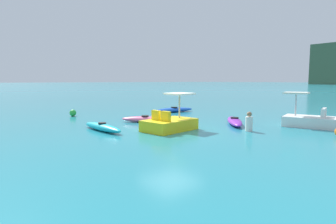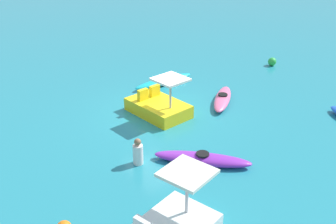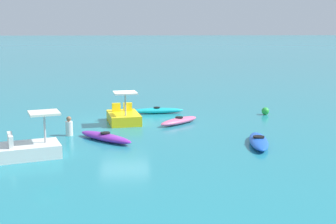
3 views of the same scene
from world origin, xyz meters
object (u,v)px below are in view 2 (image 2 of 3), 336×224
at_px(kayak_purple, 202,159).
at_px(kayak_cyan, 164,81).
at_px(kayak_pink, 223,99).
at_px(buoy_green, 272,62).
at_px(pedal_boat_yellow, 158,106).
at_px(person_near_shore, 138,153).

height_order(kayak_purple, kayak_cyan, same).
xyz_separation_m(kayak_purple, kayak_pink, (-3.48, -3.23, 0.00)).
xyz_separation_m(kayak_purple, kayak_cyan, (-2.49, -6.20, -0.00)).
relative_size(kayak_pink, buoy_green, 5.54).
distance_m(kayak_purple, pedal_boat_yellow, 3.80).
bearing_deg(kayak_purple, person_near_shore, -32.82).
bearing_deg(kayak_pink, kayak_purple, 42.90).
xyz_separation_m(kayak_cyan, pedal_boat_yellow, (1.80, 2.47, 0.17)).
relative_size(kayak_purple, person_near_shore, 3.01).
bearing_deg(buoy_green, kayak_cyan, -7.63).
height_order(kayak_purple, pedal_boat_yellow, pedal_boat_yellow).
distance_m(kayak_purple, buoy_green, 10.09).
bearing_deg(person_near_shore, kayak_cyan, -129.20).
xyz_separation_m(kayak_pink, buoy_green, (-5.05, -2.16, 0.05)).
relative_size(kayak_purple, buoy_green, 6.34).
relative_size(kayak_purple, kayak_pink, 1.14).
bearing_deg(buoy_green, pedal_boat_yellow, 11.95).
bearing_deg(person_near_shore, kayak_pink, -157.41).
bearing_deg(kayak_pink, pedal_boat_yellow, -10.13).
xyz_separation_m(kayak_cyan, person_near_shore, (4.17, 5.12, 0.22)).
bearing_deg(kayak_cyan, buoy_green, 172.37).
height_order(kayak_cyan, buoy_green, buoy_green).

